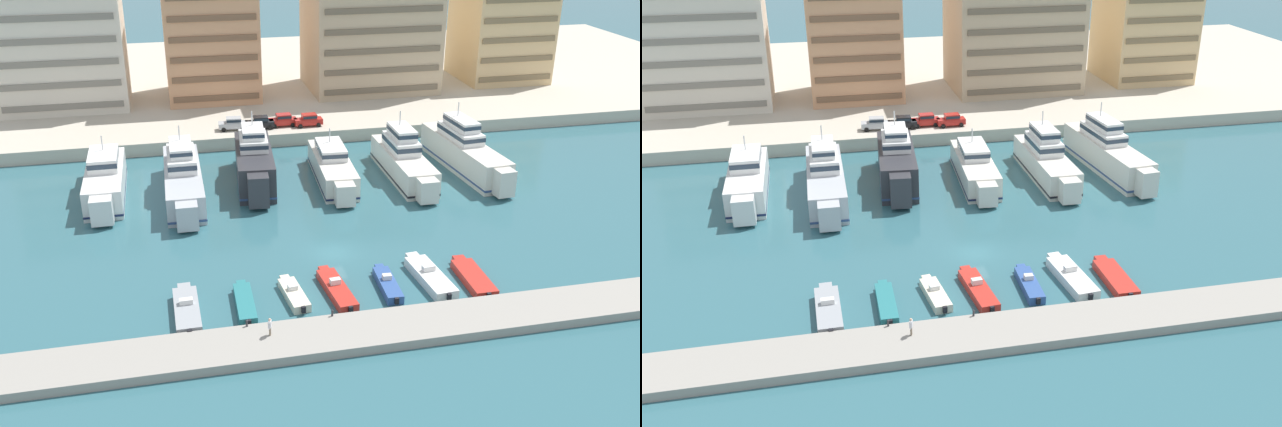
{
  "view_description": "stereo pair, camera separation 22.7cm",
  "coord_description": "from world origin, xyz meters",
  "views": [
    {
      "loc": [
        -15.1,
        -62.27,
        33.95
      ],
      "look_at": [
        -0.48,
        4.16,
        2.5
      ],
      "focal_mm": 40.0,
      "sensor_mm": 36.0,
      "label": 1
    },
    {
      "loc": [
        -14.88,
        -62.32,
        33.95
      ],
      "look_at": [
        -0.48,
        4.16,
        2.5
      ],
      "focal_mm": 40.0,
      "sensor_mm": 36.0,
      "label": 2
    }
  ],
  "objects": [
    {
      "name": "yacht_ivory_center_left",
      "position": [
        4.34,
        18.72,
        1.79
      ],
      "size": [
        4.93,
        17.58,
        6.22
      ],
      "color": "silver",
      "rests_on": "ground"
    },
    {
      "name": "ground_plane",
      "position": [
        0.0,
        0.0,
        0.0
      ],
      "size": [
        400.0,
        400.0,
        0.0
      ],
      "primitive_type": "plane",
      "color": "#336670"
    },
    {
      "name": "motorboat_blue_center",
      "position": [
        3.22,
        -7.99,
        0.43
      ],
      "size": [
        1.74,
        6.69,
        1.28
      ],
      "color": "#33569E",
      "rests_on": "ground"
    },
    {
      "name": "motorboat_teal_left",
      "position": [
        -10.06,
        -8.57,
        0.46
      ],
      "size": [
        1.62,
        7.06,
        0.91
      ],
      "color": "teal",
      "rests_on": "ground"
    },
    {
      "name": "bollard_west_mid",
      "position": [
        -3.14,
        -12.7,
        1.16
      ],
      "size": [
        0.2,
        0.2,
        0.61
      ],
      "color": "#2D2D33",
      "rests_on": "pier_dock"
    },
    {
      "name": "yacht_silver_left",
      "position": [
        -14.11,
        18.05,
        2.25
      ],
      "size": [
        4.36,
        20.82,
        7.96
      ],
      "color": "silver",
      "rests_on": "ground"
    },
    {
      "name": "car_silver_far_left",
      "position": [
        -6.18,
        36.36,
        2.84
      ],
      "size": [
        4.19,
        2.11,
        1.8
      ],
      "color": "#B7BCC1",
      "rests_on": "quay_promenade"
    },
    {
      "name": "apartment_block_left",
      "position": [
        -7.44,
        55.53,
        12.89
      ],
      "size": [
        14.92,
        14.76,
        23.93
      ],
      "color": "tan",
      "rests_on": "quay_promenade"
    },
    {
      "name": "apartment_block_far_left",
      "position": [
        -30.47,
        55.07,
        11.93
      ],
      "size": [
        19.53,
        14.66,
        22.04
      ],
      "color": "silver",
      "rests_on": "quay_promenade"
    },
    {
      "name": "car_red_center_left",
      "position": [
        4.75,
        35.75,
        2.84
      ],
      "size": [
        4.14,
        2.01,
        1.8
      ],
      "color": "red",
      "rests_on": "quay_promenade"
    },
    {
      "name": "pedestrian_near_edge",
      "position": [
        -8.69,
        -14.38,
        1.79
      ],
      "size": [
        0.36,
        0.58,
        1.6
      ],
      "color": "#7A6B56",
      "rests_on": "pier_dock"
    },
    {
      "name": "motorboat_grey_far_left",
      "position": [
        -15.1,
        -8.56,
        0.5
      ],
      "size": [
        2.24,
        8.03,
        1.42
      ],
      "color": "#9EA3A8",
      "rests_on": "ground"
    },
    {
      "name": "motorboat_red_mid_right",
      "position": [
        11.45,
        -8.52,
        0.41
      ],
      "size": [
        2.22,
        7.67,
        0.86
      ],
      "color": "red",
      "rests_on": "ground"
    },
    {
      "name": "yacht_white_far_left",
      "position": [
        -23.2,
        19.8,
        2.06
      ],
      "size": [
        4.39,
        18.02,
        6.85
      ],
      "color": "white",
      "rests_on": "ground"
    },
    {
      "name": "car_red_mid_left",
      "position": [
        1.1,
        36.52,
        2.84
      ],
      "size": [
        4.13,
        1.97,
        1.8
      ],
      "color": "red",
      "rests_on": "quay_promenade"
    },
    {
      "name": "motorboat_cream_mid_left",
      "position": [
        -5.56,
        -7.84,
        0.42
      ],
      "size": [
        2.18,
        6.26,
        1.21
      ],
      "color": "beige",
      "rests_on": "ground"
    },
    {
      "name": "apartment_block_mid_left",
      "position": [
        19.37,
        55.38,
        13.22
      ],
      "size": [
        21.36,
        16.64,
        24.63
      ],
      "color": "#C6AD89",
      "rests_on": "quay_promenade"
    },
    {
      "name": "pier_dock",
      "position": [
        0.0,
        -15.02,
        0.42
      ],
      "size": [
        120.0,
        5.15,
        0.83
      ],
      "primitive_type": "cube",
      "color": "#9E998E",
      "rests_on": "ground"
    },
    {
      "name": "car_black_left",
      "position": [
        -2.33,
        36.06,
        2.84
      ],
      "size": [
        4.16,
        2.03,
        1.8
      ],
      "color": "black",
      "rests_on": "quay_promenade"
    },
    {
      "name": "motorboat_red_center_left",
      "position": [
        -1.61,
        -7.87,
        0.44
      ],
      "size": [
        2.42,
        8.0,
        1.34
      ],
      "color": "red",
      "rests_on": "ground"
    },
    {
      "name": "motorboat_white_center_right",
      "position": [
        7.48,
        -7.59,
        0.5
      ],
      "size": [
        2.83,
        8.52,
        1.5
      ],
      "color": "white",
      "rests_on": "ground"
    },
    {
      "name": "yacht_ivory_center_right",
      "position": [
        22.03,
        18.97,
        2.44
      ],
      "size": [
        5.49,
        21.09,
        8.36
      ],
      "color": "silver",
      "rests_on": "ground"
    },
    {
      "name": "yacht_ivory_center",
      "position": [
        13.48,
        18.16,
        2.25
      ],
      "size": [
        4.11,
        18.49,
        8.06
      ],
      "color": "silver",
      "rests_on": "ground"
    },
    {
      "name": "quay_promenade",
      "position": [
        0.0,
        67.74,
        0.93
      ],
      "size": [
        180.0,
        70.0,
        1.86
      ],
      "primitive_type": "cube",
      "color": "beige",
      "rests_on": "ground"
    },
    {
      "name": "yacht_charcoal_mid_left",
      "position": [
        -5.28,
        20.15,
        2.64
      ],
      "size": [
        5.51,
        17.53,
        8.64
      ],
      "color": "#333338",
      "rests_on": "ground"
    },
    {
      "name": "apartment_block_center_left",
      "position": [
        44.04,
        56.71,
        10.35
      ],
      "size": [
        14.73,
        14.9,
        18.84
      ],
      "color": "#E0BC84",
      "rests_on": "quay_promenade"
    },
    {
      "name": "bollard_west",
      "position": [
        -10.37,
        -12.7,
        1.16
      ],
      "size": [
        0.2,
        0.2,
        0.61
      ],
      "color": "#2D2D33",
      "rests_on": "pier_dock"
    }
  ]
}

